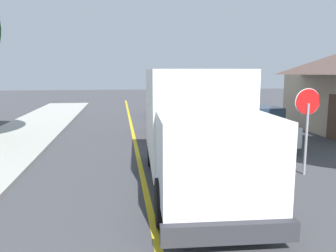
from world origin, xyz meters
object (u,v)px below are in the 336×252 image
at_px(stop_sign, 307,115).
at_px(parked_van_across, 256,126).
at_px(box_truck, 193,122).
at_px(parked_car_mid, 164,105).
at_px(parked_car_near, 172,119).

bearing_deg(stop_sign, parked_van_across, 86.69).
xyz_separation_m(box_truck, stop_sign, (3.58, 0.39, 0.09)).
bearing_deg(parked_van_across, parked_car_mid, 105.06).
bearing_deg(parked_car_mid, parked_car_near, -94.50).
height_order(parked_car_near, stop_sign, stop_sign).
height_order(parked_car_near, parked_car_mid, same).
relative_size(box_truck, stop_sign, 2.75).
bearing_deg(box_truck, parked_car_near, 85.81).
height_order(parked_car_mid, parked_van_across, same).
distance_m(box_truck, parked_van_across, 6.22).
xyz_separation_m(parked_car_mid, parked_van_across, (2.71, -10.06, 0.00)).
xyz_separation_m(parked_car_near, parked_van_across, (3.27, -2.87, 0.00)).
height_order(box_truck, parked_van_across, box_truck).
bearing_deg(parked_van_across, stop_sign, -93.31).
bearing_deg(parked_car_mid, parked_van_across, -74.94).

